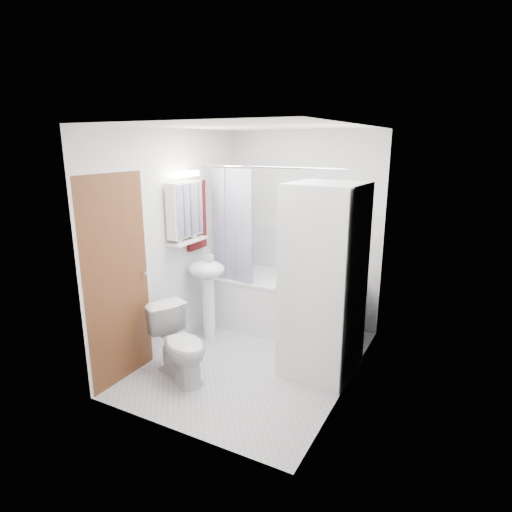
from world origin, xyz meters
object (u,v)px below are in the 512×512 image
at_px(sink, 207,281).
at_px(washer_dryer, 323,282).
at_px(toilet, 180,344).
at_px(bathtub, 287,301).

distance_m(sink, washer_dryer, 1.46).
bearing_deg(washer_dryer, sink, 179.69).
height_order(washer_dryer, toilet, washer_dryer).
height_order(bathtub, sink, sink).
bearing_deg(bathtub, sink, -137.44).
bearing_deg(toilet, bathtub, 7.46).
bearing_deg(toilet, sink, 40.80).
distance_m(bathtub, sink, 1.04).
xyz_separation_m(sink, washer_dryer, (1.43, -0.11, 0.25)).
height_order(bathtub, washer_dryer, washer_dryer).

